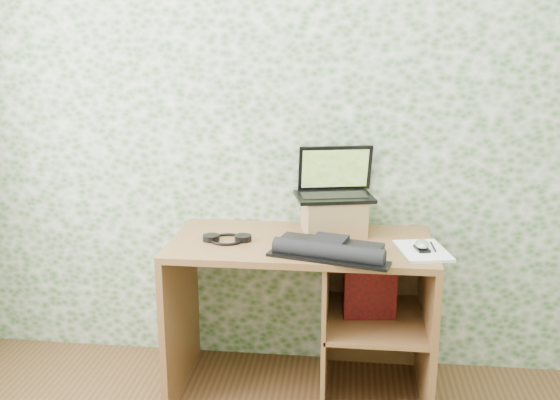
# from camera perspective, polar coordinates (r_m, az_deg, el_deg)

# --- Properties ---
(wall_back) EXTENTS (3.50, 0.00, 3.50)m
(wall_back) POSITION_cam_1_polar(r_m,az_deg,el_deg) (3.04, 2.53, 7.97)
(wall_back) COLOR silver
(wall_back) RESTS_ON ground
(desk) EXTENTS (1.20, 0.60, 0.75)m
(desk) POSITION_cam_1_polar(r_m,az_deg,el_deg) (2.98, 3.48, -8.55)
(desk) COLOR brown
(desk) RESTS_ON floor
(riser) EXTENTS (0.33, 0.29, 0.17)m
(riser) POSITION_cam_1_polar(r_m,az_deg,el_deg) (2.97, 4.92, -1.44)
(riser) COLOR #9A6945
(riser) RESTS_ON desk
(laptop) EXTENTS (0.40, 0.32, 0.24)m
(laptop) POSITION_cam_1_polar(r_m,az_deg,el_deg) (2.97, 5.00, 1.37)
(laptop) COLOR black
(laptop) RESTS_ON riser
(keyboard) EXTENTS (0.53, 0.38, 0.07)m
(keyboard) POSITION_cam_1_polar(r_m,az_deg,el_deg) (2.68, 4.46, -4.49)
(keyboard) COLOR black
(keyboard) RESTS_ON desk
(headphones) EXTENTS (0.22, 0.17, 0.03)m
(headphones) POSITION_cam_1_polar(r_m,az_deg,el_deg) (2.87, -4.85, -3.54)
(headphones) COLOR black
(headphones) RESTS_ON desk
(notepad) EXTENTS (0.25, 0.31, 0.01)m
(notepad) POSITION_cam_1_polar(r_m,az_deg,el_deg) (2.78, 12.92, -4.55)
(notepad) COLOR white
(notepad) RESTS_ON desk
(mouse) EXTENTS (0.08, 0.11, 0.03)m
(mouse) POSITION_cam_1_polar(r_m,az_deg,el_deg) (2.77, 12.86, -4.15)
(mouse) COLOR silver
(mouse) RESTS_ON notepad
(pen) EXTENTS (0.01, 0.13, 0.01)m
(pen) POSITION_cam_1_polar(r_m,az_deg,el_deg) (2.81, 13.82, -4.15)
(pen) COLOR black
(pen) RESTS_ON notepad
(red_box) EXTENTS (0.25, 0.10, 0.29)m
(red_box) POSITION_cam_1_polar(r_m,az_deg,el_deg) (2.93, 8.21, -7.98)
(red_box) COLOR maroon
(red_box) RESTS_ON desk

